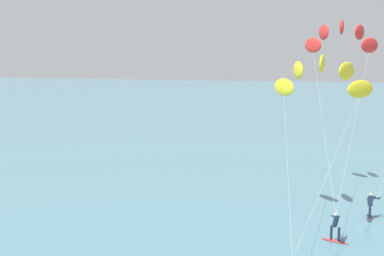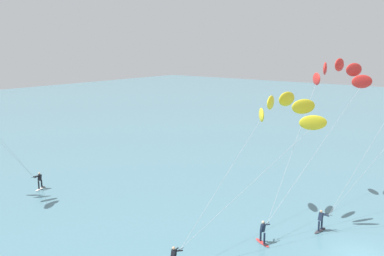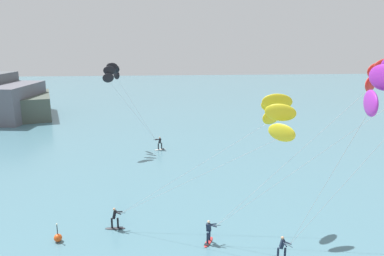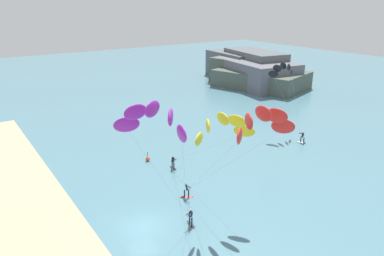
{
  "view_description": "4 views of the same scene",
  "coord_description": "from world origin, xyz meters",
  "px_view_note": "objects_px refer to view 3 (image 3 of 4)",
  "views": [
    {
      "loc": [
        -31.39,
        8.98,
        11.06
      ],
      "look_at": [
        -5.29,
        13.8,
        6.72
      ],
      "focal_mm": 49.66,
      "sensor_mm": 36.0,
      "label": 1
    },
    {
      "loc": [
        -26.33,
        -6.49,
        13.73
      ],
      "look_at": [
        -0.71,
        13.69,
        7.14
      ],
      "focal_mm": 38.61,
      "sensor_mm": 36.0,
      "label": 2
    },
    {
      "loc": [
        -5.14,
        -17.29,
        14.01
      ],
      "look_at": [
        -2.82,
        12.08,
        6.8
      ],
      "focal_mm": 35.51,
      "sensor_mm": 36.0,
      "label": 3
    },
    {
      "loc": [
        25.99,
        -12.34,
        19.5
      ],
      "look_at": [
        -5.84,
        9.49,
        5.96
      ],
      "focal_mm": 34.22,
      "sensor_mm": 36.0,
      "label": 4
    }
  ],
  "objects_px": {
    "kitesurfer_nearshore": "(378,85)",
    "marker_buoy": "(58,238)",
    "kitesurfer_far_out": "(270,118)",
    "kitesurfer_downwind": "(115,76)"
  },
  "relations": [
    {
      "from": "kitesurfer_nearshore",
      "to": "marker_buoy",
      "type": "distance_m",
      "value": 23.58
    },
    {
      "from": "marker_buoy",
      "to": "kitesurfer_far_out",
      "type": "bearing_deg",
      "value": -0.45
    },
    {
      "from": "kitesurfer_downwind",
      "to": "marker_buoy",
      "type": "xyz_separation_m",
      "value": [
        -1.71,
        -22.3,
        -8.96
      ]
    },
    {
      "from": "kitesurfer_far_out",
      "to": "kitesurfer_downwind",
      "type": "distance_m",
      "value": 25.88
    },
    {
      "from": "kitesurfer_downwind",
      "to": "marker_buoy",
      "type": "bearing_deg",
      "value": -94.4
    },
    {
      "from": "kitesurfer_nearshore",
      "to": "kitesurfer_downwind",
      "type": "relative_size",
      "value": 1.17
    },
    {
      "from": "kitesurfer_nearshore",
      "to": "kitesurfer_far_out",
      "type": "height_order",
      "value": "kitesurfer_nearshore"
    },
    {
      "from": "kitesurfer_far_out",
      "to": "marker_buoy",
      "type": "height_order",
      "value": "kitesurfer_far_out"
    },
    {
      "from": "kitesurfer_nearshore",
      "to": "kitesurfer_downwind",
      "type": "height_order",
      "value": "kitesurfer_nearshore"
    },
    {
      "from": "kitesurfer_nearshore",
      "to": "kitesurfer_far_out",
      "type": "distance_m",
      "value": 6.93
    }
  ]
}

